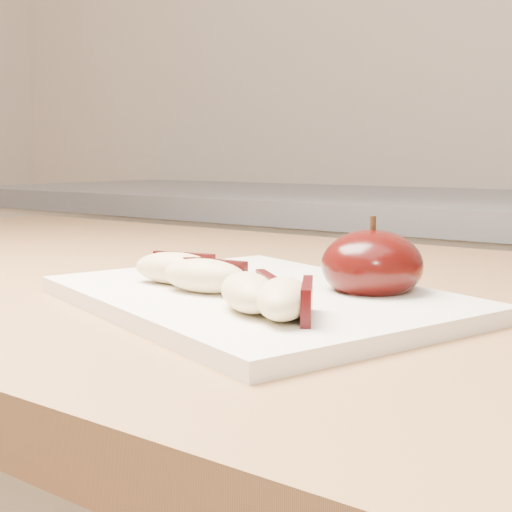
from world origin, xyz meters
The scene contains 6 objects.
cutting_board centered at (-0.02, 0.41, 0.91)m, with size 0.30×0.22×0.01m, color white.
apple_half centered at (0.05, 0.45, 0.93)m, with size 0.08×0.08×0.06m.
apple_wedge_a centered at (-0.08, 0.39, 0.92)m, with size 0.07×0.05×0.02m.
apple_wedge_b centered at (-0.04, 0.38, 0.92)m, with size 0.07×0.04×0.02m.
apple_wedge_c centered at (0.02, 0.35, 0.92)m, with size 0.07×0.07×0.02m.
apple_wedge_d centered at (0.05, 0.34, 0.92)m, with size 0.06×0.07×0.02m.
Camera 1 is at (0.28, -0.01, 1.01)m, focal length 50.00 mm.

